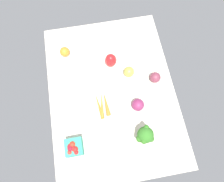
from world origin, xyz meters
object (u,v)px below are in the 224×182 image
(heirloom_tomato_orange, at_px, (65,52))
(red_onion_near_basket, at_px, (138,105))
(berry_basket, at_px, (74,147))
(heirloom_tomato_green, at_px, (129,72))
(bell_pepper_red, at_px, (111,60))
(carrot_bunch, at_px, (103,104))
(broccoli_head, at_px, (145,135))
(red_onion_center, at_px, (155,77))

(heirloom_tomato_orange, bearing_deg, red_onion_near_basket, 41.79)
(berry_basket, height_order, red_onion_near_basket, red_onion_near_basket)
(heirloom_tomato_green, bearing_deg, bell_pepper_red, -132.21)
(carrot_bunch, xyz_separation_m, broccoli_head, (0.23, 0.19, 0.06))
(red_onion_center, xyz_separation_m, red_onion_near_basket, (0.15, -0.14, 0.00))
(heirloom_tomato_green, height_order, broccoli_head, broccoli_head)
(bell_pepper_red, relative_size, heirloom_tomato_orange, 1.64)
(berry_basket, height_order, heirloom_tomato_orange, berry_basket)
(red_onion_near_basket, bearing_deg, heirloom_tomato_orange, -138.21)
(heirloom_tomato_green, bearing_deg, red_onion_near_basket, 2.18)
(broccoli_head, relative_size, red_onion_near_basket, 1.63)
(bell_pepper_red, xyz_separation_m, berry_basket, (0.48, -0.29, -0.02))
(carrot_bunch, bearing_deg, heirloom_tomato_orange, -154.21)
(heirloom_tomato_green, distance_m, red_onion_center, 0.16)
(bell_pepper_red, height_order, berry_basket, bell_pepper_red)
(broccoli_head, bearing_deg, carrot_bunch, -139.84)
(carrot_bunch, distance_m, red_onion_center, 0.36)
(red_onion_center, bearing_deg, heirloom_tomato_orange, -117.80)
(heirloom_tomato_orange, bearing_deg, heirloom_tomato_green, 60.56)
(berry_basket, bearing_deg, heirloom_tomato_orange, 179.01)
(red_onion_center, height_order, heirloom_tomato_orange, red_onion_center)
(carrot_bunch, bearing_deg, berry_basket, -41.23)
(red_onion_near_basket, bearing_deg, broccoli_head, -1.59)
(red_onion_center, bearing_deg, carrot_bunch, -73.18)
(heirloom_tomato_green, distance_m, broccoli_head, 0.40)
(berry_basket, xyz_separation_m, broccoli_head, (0.01, 0.39, 0.04))
(bell_pepper_red, relative_size, red_onion_near_basket, 1.40)
(heirloom_tomato_green, height_order, red_onion_near_basket, red_onion_near_basket)
(heirloom_tomato_orange, distance_m, red_onion_near_basket, 0.58)
(red_onion_near_basket, bearing_deg, bell_pepper_red, -160.93)
(carrot_bunch, height_order, red_onion_near_basket, red_onion_near_basket)
(heirloom_tomato_green, xyz_separation_m, red_onion_near_basket, (0.22, 0.01, 0.00))
(bell_pepper_red, distance_m, heirloom_tomato_green, 0.13)
(bell_pepper_red, bearing_deg, heirloom_tomato_green, 47.79)
(bell_pepper_red, bearing_deg, heirloom_tomato_orange, -113.95)
(heirloom_tomato_green, distance_m, red_onion_near_basket, 0.22)
(berry_basket, relative_size, broccoli_head, 0.79)
(heirloom_tomato_orange, relative_size, red_onion_near_basket, 0.85)
(red_onion_center, relative_size, red_onion_near_basket, 0.90)
(carrot_bunch, relative_size, red_onion_near_basket, 2.38)
(bell_pepper_red, relative_size, broccoli_head, 0.86)
(bell_pepper_red, height_order, red_onion_center, bell_pepper_red)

